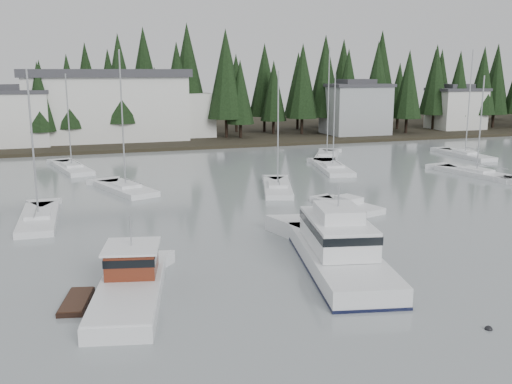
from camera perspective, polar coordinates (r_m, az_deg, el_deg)
far_shore_land at (r=108.18m, az=-12.39°, el=5.84°), size 240.00×54.00×1.00m
conifer_treeline at (r=97.30m, az=-11.71°, el=5.21°), size 200.00×22.00×20.00m
house_west at (r=89.59m, az=-22.90°, el=6.93°), size 9.54×7.42×8.75m
house_east_a at (r=99.89m, az=9.92°, el=8.27°), size 10.60×8.48×9.25m
house_east_b at (r=113.49m, az=19.39°, el=7.96°), size 9.54×7.42×8.25m
harbor_inn at (r=92.88m, az=-13.43°, el=8.39°), size 29.50×11.50×10.90m
lobster_boat_brown at (r=29.59m, az=-12.69°, el=-9.44°), size 5.91×9.60×4.53m
cabin_cruiser_center at (r=33.65m, az=8.27°, el=-6.06°), size 6.43×13.19×5.44m
sailboat_0 at (r=46.24m, az=-20.89°, el=-2.70°), size 2.86×9.52×11.86m
sailboat_1 at (r=54.46m, az=2.17°, el=0.25°), size 5.08×9.27×11.72m
sailboat_2 at (r=74.91m, az=7.10°, el=3.43°), size 7.07×9.70×14.66m
sailboat_3 at (r=66.07m, az=7.68°, el=2.24°), size 4.95×10.11×11.38m
sailboat_7 at (r=68.92m, az=-17.93°, el=2.16°), size 4.86×10.50×11.42m
sailboat_8 at (r=66.66m, az=21.17°, el=1.61°), size 4.51×10.00×11.24m
sailboat_9 at (r=80.76m, az=20.17°, el=3.41°), size 2.91×9.97×14.38m
sailboat_10 at (r=55.38m, az=-12.89°, el=0.16°), size 5.51×8.87×13.62m
runabout_1 at (r=47.84m, az=9.24°, el=-1.49°), size 3.93×6.59×1.42m
mooring_buoy_dark at (r=27.88m, az=22.23°, el=-12.61°), size 0.35×0.35×0.35m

